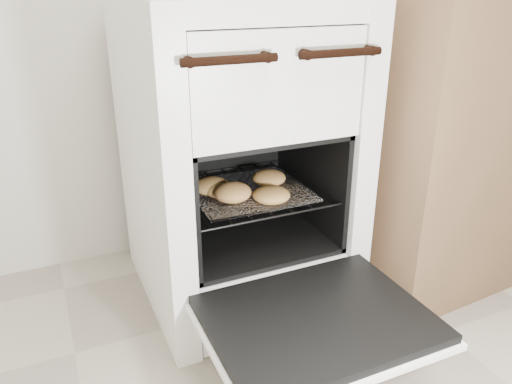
# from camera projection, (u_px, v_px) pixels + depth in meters

# --- Properties ---
(stove) EXTENTS (0.60, 0.66, 0.91)m
(stove) POSITION_uv_depth(u_px,v_px,m) (237.00, 160.00, 1.52)
(stove) COLOR white
(stove) RESTS_ON ground
(oven_door) EXTENTS (0.54, 0.42, 0.04)m
(oven_door) POSITION_uv_depth(u_px,v_px,m) (317.00, 321.00, 1.19)
(oven_door) COLOR black
(oven_door) RESTS_ON stove
(oven_rack) EXTENTS (0.43, 0.42, 0.01)m
(oven_rack) POSITION_uv_depth(u_px,v_px,m) (245.00, 191.00, 1.49)
(oven_rack) COLOR black
(oven_rack) RESTS_ON stove
(foil_sheet) EXTENTS (0.34, 0.30, 0.01)m
(foil_sheet) POSITION_uv_depth(u_px,v_px,m) (248.00, 191.00, 1.47)
(foil_sheet) COLOR silver
(foil_sheet) RESTS_ON oven_rack
(baked_rolls) EXTENTS (0.31, 0.24, 0.05)m
(baked_rolls) POSITION_uv_depth(u_px,v_px,m) (241.00, 188.00, 1.43)
(baked_rolls) COLOR #E0A159
(baked_rolls) RESTS_ON foil_sheet
(counter) EXTENTS (1.05, 0.74, 1.00)m
(counter) POSITION_uv_depth(u_px,v_px,m) (461.00, 119.00, 1.77)
(counter) COLOR brown
(counter) RESTS_ON ground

